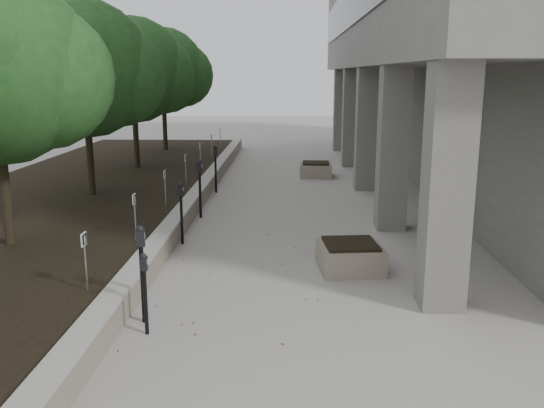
# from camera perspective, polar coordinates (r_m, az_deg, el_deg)

# --- Properties ---
(ground) EXTENTS (90.00, 90.00, 0.00)m
(ground) POSITION_cam_1_polar(r_m,az_deg,el_deg) (9.03, -4.12, -12.15)
(ground) COLOR #A49F97
(ground) RESTS_ON ground
(retaining_wall) EXTENTS (0.39, 26.00, 0.50)m
(retaining_wall) POSITION_cam_1_polar(r_m,az_deg,el_deg) (17.72, -7.05, 1.10)
(retaining_wall) COLOR gray
(retaining_wall) RESTS_ON ground
(planting_bed) EXTENTS (7.00, 26.00, 0.40)m
(planting_bed) POSITION_cam_1_polar(r_m,az_deg,el_deg) (18.65, -18.28, 0.98)
(planting_bed) COLOR black
(planting_bed) RESTS_ON ground
(crabapple_tree_3) EXTENTS (4.60, 4.00, 5.44)m
(crabapple_tree_3) POSITION_cam_1_polar(r_m,az_deg,el_deg) (17.13, -17.87, 9.88)
(crabapple_tree_3) COLOR #1D4B1C
(crabapple_tree_3) RESTS_ON planting_bed
(crabapple_tree_4) EXTENTS (4.60, 4.00, 5.44)m
(crabapple_tree_4) POSITION_cam_1_polar(r_m,az_deg,el_deg) (21.91, -13.49, 10.64)
(crabapple_tree_4) COLOR #1D4B1C
(crabapple_tree_4) RESTS_ON planting_bed
(crabapple_tree_5) EXTENTS (4.60, 4.00, 5.44)m
(crabapple_tree_5) POSITION_cam_1_polar(r_m,az_deg,el_deg) (26.77, -10.67, 11.09)
(crabapple_tree_5) COLOR #1D4B1C
(crabapple_tree_5) RESTS_ON planting_bed
(parking_sign_2) EXTENTS (0.04, 0.22, 0.96)m
(parking_sign_2) POSITION_cam_1_polar(r_m,az_deg,el_deg) (9.68, -17.93, -5.44)
(parking_sign_2) COLOR black
(parking_sign_2) RESTS_ON planting_bed
(parking_sign_3) EXTENTS (0.04, 0.22, 0.96)m
(parking_sign_3) POSITION_cam_1_polar(r_m,az_deg,el_deg) (12.44, -13.36, -1.18)
(parking_sign_3) COLOR black
(parking_sign_3) RESTS_ON planting_bed
(parking_sign_4) EXTENTS (0.04, 0.22, 0.96)m
(parking_sign_4) POSITION_cam_1_polar(r_m,az_deg,el_deg) (15.28, -10.48, 1.52)
(parking_sign_4) COLOR black
(parking_sign_4) RESTS_ON planting_bed
(parking_sign_5) EXTENTS (0.04, 0.22, 0.96)m
(parking_sign_5) POSITION_cam_1_polar(r_m,az_deg,el_deg) (18.18, -8.50, 3.37)
(parking_sign_5) COLOR black
(parking_sign_5) RESTS_ON planting_bed
(parking_sign_6) EXTENTS (0.04, 0.22, 0.96)m
(parking_sign_6) POSITION_cam_1_polar(r_m,az_deg,el_deg) (21.10, -7.07, 4.70)
(parking_sign_6) COLOR black
(parking_sign_6) RESTS_ON planting_bed
(parking_sign_7) EXTENTS (0.04, 0.22, 0.96)m
(parking_sign_7) POSITION_cam_1_polar(r_m,az_deg,el_deg) (24.04, -5.98, 5.71)
(parking_sign_7) COLOR black
(parking_sign_7) RESTS_ON planting_bed
(parking_sign_8) EXTENTS (0.04, 0.22, 0.96)m
(parking_sign_8) POSITION_cam_1_polar(r_m,az_deg,el_deg) (27.00, -5.13, 6.49)
(parking_sign_8) COLOR black
(parking_sign_8) RESTS_ON planting_bed
(parking_meter_1) EXTENTS (0.13, 0.09, 1.26)m
(parking_meter_1) POSITION_cam_1_polar(r_m,az_deg,el_deg) (8.79, -12.39, -8.68)
(parking_meter_1) COLOR black
(parking_meter_1) RESTS_ON ground
(parking_meter_2) EXTENTS (0.17, 0.14, 1.56)m
(parking_meter_2) POSITION_cam_1_polar(r_m,az_deg,el_deg) (9.16, -12.67, -6.81)
(parking_meter_2) COLOR black
(parking_meter_2) RESTS_ON ground
(parking_meter_3) EXTENTS (0.16, 0.13, 1.43)m
(parking_meter_3) POSITION_cam_1_polar(r_m,az_deg,el_deg) (13.18, -8.92, -0.93)
(parking_meter_3) COLOR black
(parking_meter_3) RESTS_ON ground
(parking_meter_4) EXTENTS (0.18, 0.15, 1.57)m
(parking_meter_4) POSITION_cam_1_polar(r_m,az_deg,el_deg) (15.54, -7.11, 1.48)
(parking_meter_4) COLOR black
(parking_meter_4) RESTS_ON ground
(parking_meter_5) EXTENTS (0.18, 0.14, 1.56)m
(parking_meter_5) POSITION_cam_1_polar(r_m,az_deg,el_deg) (18.80, -5.58, 3.45)
(parking_meter_5) COLOR black
(parking_meter_5) RESTS_ON ground
(planter_front) EXTENTS (1.32, 1.32, 0.56)m
(planter_front) POSITION_cam_1_polar(r_m,az_deg,el_deg) (11.56, 7.71, -5.08)
(planter_front) COLOR gray
(planter_front) RESTS_ON ground
(planter_back) EXTENTS (1.22, 1.22, 0.55)m
(planter_back) POSITION_cam_1_polar(r_m,az_deg,el_deg) (21.82, 4.33, 3.42)
(planter_back) COLOR gray
(planter_back) RESTS_ON ground
(berry_scatter) EXTENTS (3.30, 14.10, 0.02)m
(berry_scatter) POSITION_cam_1_polar(r_m,az_deg,el_deg) (13.72, -2.41, -3.29)
(berry_scatter) COLOR maroon
(berry_scatter) RESTS_ON ground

